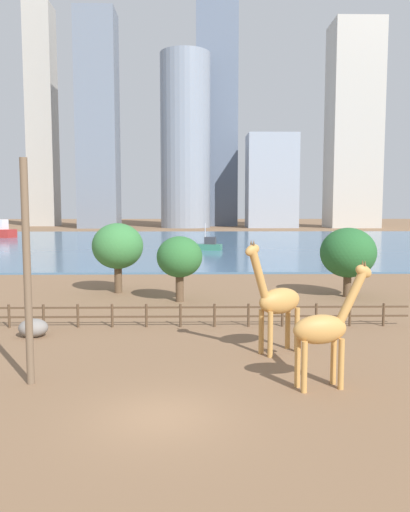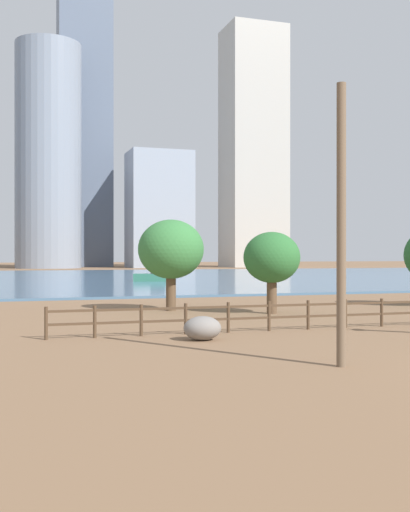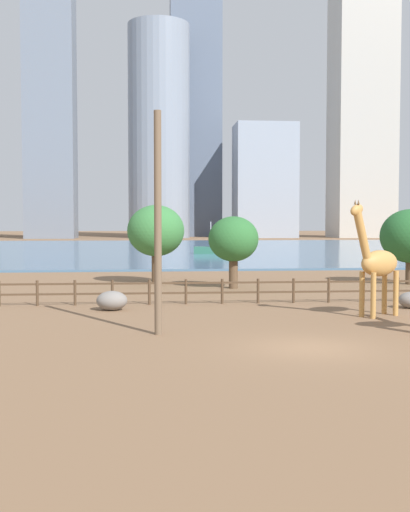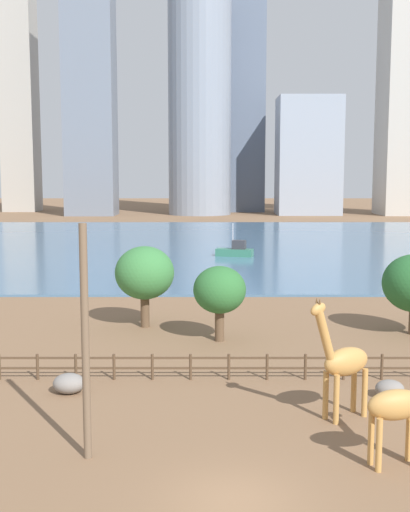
# 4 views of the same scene
# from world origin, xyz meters

# --- Properties ---
(ground_plane) EXTENTS (400.00, 400.00, 0.00)m
(ground_plane) POSITION_xyz_m (0.00, 80.00, 0.00)
(ground_plane) COLOR brown
(harbor_water) EXTENTS (180.00, 86.00, 0.20)m
(harbor_water) POSITION_xyz_m (0.00, 77.00, 0.10)
(harbor_water) COLOR #476B8C
(harbor_water) RESTS_ON ground
(giraffe_companion) EXTENTS (3.03, 2.19, 5.25)m
(giraffe_companion) POSITION_xyz_m (4.81, 6.86, 2.44)
(giraffe_companion) COLOR #C18C47
(giraffe_companion) RESTS_ON ground
(utility_pole) EXTENTS (0.28, 0.28, 8.44)m
(utility_pole) POSITION_xyz_m (-5.10, 3.10, 4.22)
(utility_pole) COLOR brown
(utility_pole) RESTS_ON ground
(boulder_by_pole) EXTENTS (1.49, 1.26, 0.94)m
(boulder_by_pole) POSITION_xyz_m (-7.22, 9.98, 0.47)
(boulder_by_pole) COLOR gray
(boulder_by_pole) RESTS_ON ground
(enclosure_fence) EXTENTS (26.12, 0.14, 1.30)m
(enclosure_fence) POSITION_xyz_m (-0.31, 12.00, 0.76)
(enclosure_fence) COLOR #4C3826
(enclosure_fence) RESTS_ON ground
(tree_left_large) EXTENTS (4.10, 4.10, 5.16)m
(tree_left_large) POSITION_xyz_m (12.43, 21.26, 3.29)
(tree_left_large) COLOR brown
(tree_left_large) RESTS_ON ground
(tree_center_broad) EXTENTS (3.94, 3.94, 5.44)m
(tree_center_broad) POSITION_xyz_m (-4.92, 23.29, 3.63)
(tree_center_broad) COLOR brown
(tree_center_broad) RESTS_ON ground
(tree_right_tall) EXTENTS (3.22, 3.22, 4.63)m
(tree_right_tall) POSITION_xyz_m (-0.01, 19.57, 3.14)
(tree_right_tall) COLOR brown
(tree_right_tall) RESTS_ON ground
(boat_ferry) EXTENTS (4.82, 2.75, 4.10)m
(boat_ferry) POSITION_xyz_m (2.89, 60.13, 0.89)
(boat_ferry) COLOR #337259
(boat_ferry) RESTS_ON harbor_water
(skyline_tower_needle) EXTENTS (16.45, 16.45, 56.53)m
(skyline_tower_needle) POSITION_xyz_m (-2.30, 152.22, 28.26)
(skyline_tower_needle) COLOR gray
(skyline_tower_needle) RESTS_ON ground
(skyline_block_central) EXTENTS (15.99, 13.60, 66.22)m
(skyline_block_central) POSITION_xyz_m (53.05, 151.09, 33.11)
(skyline_block_central) COLOR #B7B2A8
(skyline_block_central) RESTS_ON ground
(skyline_tower_glass) EXTENTS (12.57, 11.12, 68.64)m
(skyline_tower_glass) POSITION_xyz_m (-30.38, 149.07, 34.32)
(skyline_tower_glass) COLOR slate
(skyline_tower_glass) RESTS_ON ground
(skyline_block_left) EXTENTS (14.63, 9.20, 79.37)m
(skyline_block_left) POSITION_xyz_m (8.59, 166.34, 39.69)
(skyline_block_left) COLOR slate
(skyline_block_left) RESTS_ON ground
(skyline_tower_short) EXTENTS (16.38, 12.16, 30.65)m
(skyline_tower_short) POSITION_xyz_m (26.29, 151.49, 15.32)
(skyline_tower_short) COLOR #939EAD
(skyline_tower_short) RESTS_ON ground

